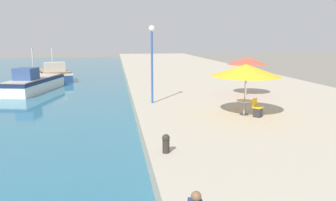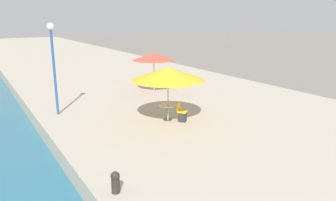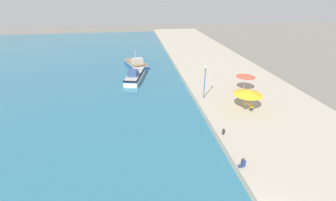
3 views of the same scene
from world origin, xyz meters
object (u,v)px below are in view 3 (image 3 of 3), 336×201
cafe_umbrella_pink (248,92)px  lamppost (205,77)px  fishing_boat_mid (136,64)px  mooring_bollard (223,131)px  cafe_chair_left (251,108)px  cafe_table (246,105)px  cafe_umbrella_white (246,75)px  person_at_quay (243,163)px  fishing_boat_near (135,76)px

cafe_umbrella_pink → lamppost: 5.80m
fishing_boat_mid → mooring_bollard: size_ratio=10.76×
cafe_chair_left → cafe_table: bearing=-90.0°
mooring_bollard → cafe_table: bearing=45.9°
cafe_umbrella_white → person_at_quay: size_ratio=2.88×
person_at_quay → cafe_umbrella_white: bearing=64.3°
cafe_umbrella_white → person_at_quay: (-7.25, -15.09, -1.94)m
fishing_boat_near → person_at_quay: fishing_boat_near is taller
cafe_umbrella_pink → person_at_quay: size_ratio=3.69×
cafe_umbrella_white → mooring_bollard: bearing=-124.4°
fishing_boat_near → fishing_boat_mid: fishing_boat_near is taller
cafe_table → mooring_bollard: cafe_table is taller
fishing_boat_mid → cafe_chair_left: fishing_boat_mid is taller
person_at_quay → mooring_bollard: bearing=87.8°
fishing_boat_mid → mooring_bollard: fishing_boat_mid is taller
cafe_chair_left → person_at_quay: person_at_quay is taller
fishing_boat_near → mooring_bollard: (8.64, -19.04, 0.32)m
lamppost → mooring_bollard: bearing=-93.3°
cafe_chair_left → person_at_quay: size_ratio=0.97×
cafe_umbrella_white → cafe_table: (-2.28, -5.37, -1.81)m
fishing_boat_mid → cafe_chair_left: (13.54, -22.06, 0.33)m
fishing_boat_near → cafe_chair_left: fishing_boat_near is taller
cafe_umbrella_white → cafe_chair_left: size_ratio=2.96×
fishing_boat_near → mooring_bollard: bearing=-52.3°
cafe_umbrella_white → cafe_chair_left: (-1.83, -5.94, -2.02)m
fishing_boat_mid → person_at_quay: fishing_boat_mid is taller
fishing_boat_near → cafe_table: 19.48m
fishing_boat_near → person_at_quay: size_ratio=8.52×
cafe_umbrella_pink → lamppost: (-4.22, 3.89, 0.81)m
cafe_umbrella_white → mooring_bollard: cafe_umbrella_white is taller
cafe_umbrella_pink → person_at_quay: bearing=-117.1°
cafe_table → lamppost: bearing=138.8°
fishing_boat_mid → person_at_quay: bearing=-94.2°
cafe_table → cafe_chair_left: bearing=-51.5°
cafe_table → fishing_boat_mid: bearing=121.4°
lamppost → cafe_umbrella_white: bearing=13.8°
cafe_umbrella_pink → fishing_boat_mid: bearing=121.1°
cafe_umbrella_white → cafe_table: bearing=-113.0°
mooring_bollard → person_at_quay: bearing=-92.2°
cafe_umbrella_pink → person_at_quay: (-4.91, -9.59, -1.88)m
cafe_table → person_at_quay: size_ratio=0.86×
mooring_bollard → lamppost: lamppost is taller
cafe_umbrella_white → person_at_quay: bearing=-115.7°
fishing_boat_near → cafe_chair_left: bearing=-33.3°
cafe_chair_left → lamppost: lamppost is taller
mooring_bollard → cafe_umbrella_pink: bearing=45.5°
cafe_umbrella_pink → person_at_quay: 10.93m
cafe_umbrella_pink → mooring_bollard: size_ratio=5.28×
cafe_umbrella_white → fishing_boat_mid: bearing=133.7°
fishing_boat_near → fishing_boat_mid: size_ratio=1.13×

